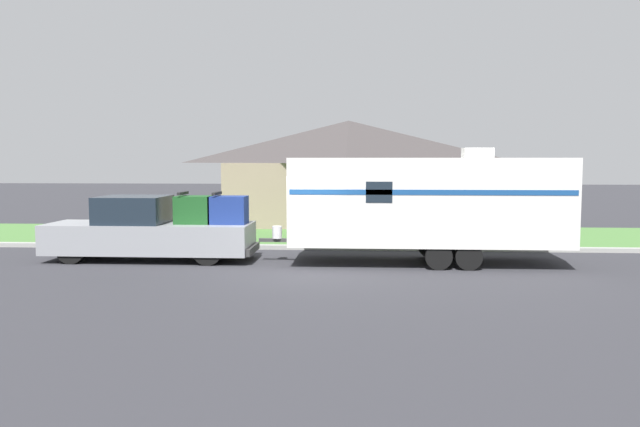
# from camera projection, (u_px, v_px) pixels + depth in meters

# --- Properties ---
(ground_plane) EXTENTS (120.00, 120.00, 0.00)m
(ground_plane) POSITION_uv_depth(u_px,v_px,m) (297.00, 269.00, 16.73)
(ground_plane) COLOR #2D2D33
(curb_strip) EXTENTS (80.00, 0.30, 0.14)m
(curb_strip) POSITION_uv_depth(u_px,v_px,m) (309.00, 247.00, 20.46)
(curb_strip) COLOR #999993
(curb_strip) RESTS_ON ground_plane
(lawn_strip) EXTENTS (80.00, 7.00, 0.03)m
(lawn_strip) POSITION_uv_depth(u_px,v_px,m) (316.00, 236.00, 24.09)
(lawn_strip) COLOR #477538
(lawn_strip) RESTS_ON ground_plane
(house_across_street) EXTENTS (11.41, 8.08, 4.78)m
(house_across_street) POSITION_uv_depth(u_px,v_px,m) (348.00, 170.00, 29.52)
(house_across_street) COLOR gray
(house_across_street) RESTS_ON ground_plane
(pickup_truck) EXTENTS (6.06, 1.90, 2.01)m
(pickup_truck) POSITION_uv_depth(u_px,v_px,m) (153.00, 230.00, 18.23)
(pickup_truck) COLOR black
(pickup_truck) RESTS_ON ground_plane
(travel_trailer) EXTENTS (8.65, 2.49, 3.27)m
(travel_trailer) POSITION_uv_depth(u_px,v_px,m) (427.00, 201.00, 17.63)
(travel_trailer) COLOR black
(travel_trailer) RESTS_ON ground_plane
(mailbox) EXTENTS (0.48, 0.20, 1.31)m
(mailbox) POSITION_uv_depth(u_px,v_px,m) (494.00, 218.00, 20.84)
(mailbox) COLOR brown
(mailbox) RESTS_ON ground_plane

